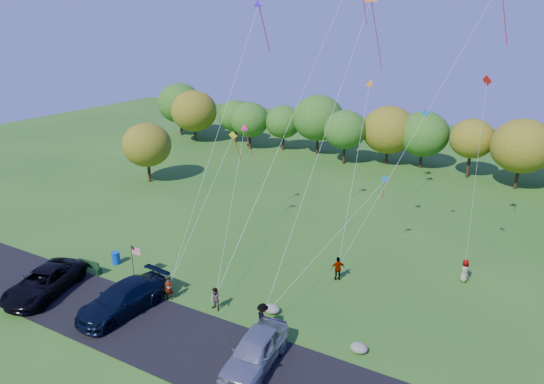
# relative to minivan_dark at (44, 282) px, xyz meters

# --- Properties ---
(ground) EXTENTS (140.00, 140.00, 0.00)m
(ground) POSITION_rel_minivan_dark_xyz_m (10.75, 4.46, -0.93)
(ground) COLOR #255E1A
(ground) RESTS_ON ground
(asphalt_lane) EXTENTS (44.00, 6.00, 0.06)m
(asphalt_lane) POSITION_rel_minivan_dark_xyz_m (10.75, 0.46, -0.90)
(asphalt_lane) COLOR black
(asphalt_lane) RESTS_ON ground
(treeline) EXTENTS (76.06, 27.95, 8.35)m
(treeline) POSITION_rel_minivan_dark_xyz_m (9.67, 41.27, 3.79)
(treeline) COLOR #392814
(treeline) RESTS_ON ground
(minivan_dark) EXTENTS (4.43, 6.80, 1.74)m
(minivan_dark) POSITION_rel_minivan_dark_xyz_m (0.00, 0.00, 0.00)
(minivan_dark) COLOR black
(minivan_dark) RESTS_ON asphalt_lane
(minivan_navy) EXTENTS (3.20, 6.55, 1.84)m
(minivan_navy) POSITION_rel_minivan_dark_xyz_m (6.32, 1.07, 0.05)
(minivan_navy) COLOR black
(minivan_navy) RESTS_ON asphalt_lane
(minivan_silver) EXTENTS (2.74, 5.67, 1.86)m
(minivan_silver) POSITION_rel_minivan_dark_xyz_m (16.40, 0.74, 0.06)
(minivan_silver) COLOR #A1A5AC
(minivan_silver) RESTS_ON asphalt_lane
(flyer_a) EXTENTS (0.72, 0.66, 1.66)m
(flyer_a) POSITION_rel_minivan_dark_xyz_m (7.89, 3.66, -0.10)
(flyer_a) COLOR #4C4C59
(flyer_a) RESTS_ON ground
(flyer_b) EXTENTS (0.85, 0.70, 1.58)m
(flyer_b) POSITION_rel_minivan_dark_xyz_m (11.35, 4.16, -0.14)
(flyer_b) COLOR #4C4C59
(flyer_b) RESTS_ON ground
(flyer_c) EXTENTS (1.38, 1.33, 1.89)m
(flyer_c) POSITION_rel_minivan_dark_xyz_m (15.17, 3.66, 0.01)
(flyer_c) COLOR #4C4C59
(flyer_c) RESTS_ON ground
(flyer_d) EXTENTS (1.12, 0.97, 1.81)m
(flyer_d) POSITION_rel_minivan_dark_xyz_m (16.74, 11.70, -0.03)
(flyer_d) COLOR #4C4C59
(flyer_d) RESTS_ON ground
(flyer_e) EXTENTS (0.91, 1.00, 1.71)m
(flyer_e) POSITION_rel_minivan_dark_xyz_m (24.74, 15.93, -0.08)
(flyer_e) COLOR #4C4C59
(flyer_e) RESTS_ON ground
(park_bench) EXTENTS (1.93, 0.54, 1.06)m
(park_bench) POSITION_rel_minivan_dark_xyz_m (0.31, 3.64, -0.36)
(park_bench) COLOR #133516
(park_bench) RESTS_ON ground
(trash_barrel) EXTENTS (0.64, 0.64, 0.97)m
(trash_barrel) POSITION_rel_minivan_dark_xyz_m (0.85, 5.63, -0.45)
(trash_barrel) COLOR #0C42B6
(trash_barrel) RESTS_ON ground
(flag_assembly) EXTENTS (0.91, 0.59, 2.45)m
(flag_assembly) POSITION_rel_minivan_dark_xyz_m (3.67, 4.90, 0.90)
(flag_assembly) COLOR black
(flag_assembly) RESTS_ON ground
(boulder_near) EXTENTS (1.09, 0.86, 0.55)m
(boulder_near) POSITION_rel_minivan_dark_xyz_m (14.66, 5.66, -0.66)
(boulder_near) COLOR #A0978B
(boulder_near) RESTS_ON ground
(boulder_far) EXTENTS (1.01, 0.84, 0.53)m
(boulder_far) POSITION_rel_minivan_dark_xyz_m (20.89, 4.66, -0.67)
(boulder_far) COLOR gray
(boulder_far) RESTS_ON ground
(kites_aloft) EXTENTS (20.50, 7.66, 16.41)m
(kites_aloft) POSITION_rel_minivan_dark_xyz_m (14.91, 17.14, 16.50)
(kites_aloft) COLOR orange
(kites_aloft) RESTS_ON ground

